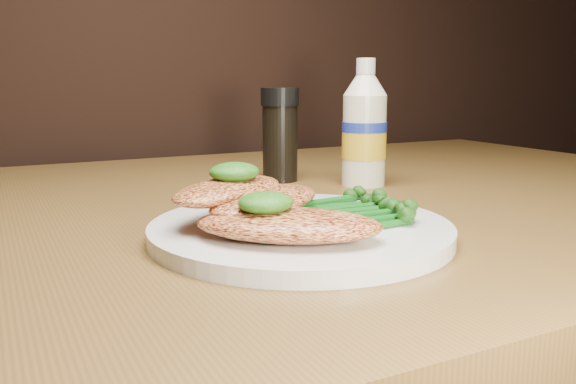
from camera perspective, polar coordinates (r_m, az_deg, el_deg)
plate at (r=0.51m, az=1.22°, el=-3.69°), size 0.26×0.26×0.01m
chicken_front at (r=0.45m, az=0.05°, el=-3.15°), size 0.16×0.15×0.02m
chicken_mid at (r=0.51m, az=-2.17°, el=-0.83°), size 0.15×0.12×0.02m
chicken_back at (r=0.51m, az=-5.68°, el=0.15°), size 0.14×0.12×0.02m
pesto_front at (r=0.45m, az=-2.14°, el=-1.02°), size 0.05×0.05×0.02m
pesto_back at (r=0.51m, az=-5.16°, el=1.92°), size 0.05×0.05×0.02m
broccolini_bundle at (r=0.52m, az=5.15°, el=-1.54°), size 0.14×0.12×0.02m
mayo_bottle at (r=0.76m, az=7.33°, el=6.59°), size 0.07×0.07×0.16m
pepper_grinder at (r=0.79m, az=-0.77°, el=5.49°), size 0.06×0.06×0.12m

